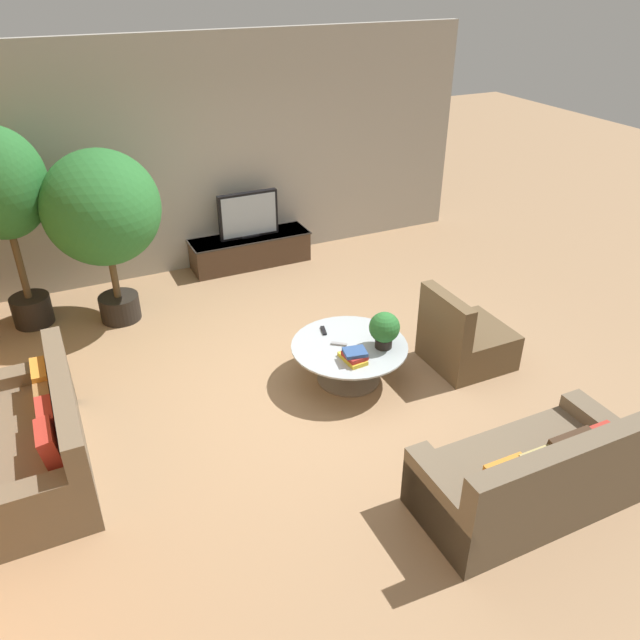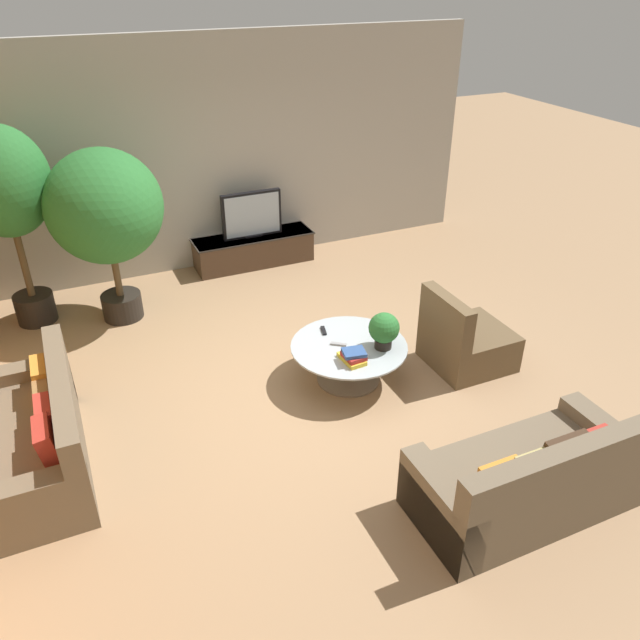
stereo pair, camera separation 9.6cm
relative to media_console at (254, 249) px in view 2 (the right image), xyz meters
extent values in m
plane|color=#9E7A56|center=(-0.35, -2.94, -0.22)|extent=(24.00, 24.00, 0.00)
cube|color=#A39E93|center=(-0.35, 0.32, 1.28)|extent=(7.40, 0.12, 3.00)
cube|color=#473323|center=(0.00, 0.00, -0.01)|extent=(1.63, 0.48, 0.42)
cube|color=#2D2823|center=(0.00, 0.00, 0.19)|extent=(1.66, 0.50, 0.02)
cube|color=black|center=(0.00, 0.00, 0.51)|extent=(0.83, 0.08, 0.62)
cube|color=#99A8B7|center=(0.00, -0.04, 0.51)|extent=(0.76, 0.00, 0.56)
cube|color=black|center=(0.00, 0.00, 0.21)|extent=(0.25, 0.13, 0.02)
cylinder|color=#756656|center=(-0.04, -3.05, -0.21)|extent=(0.64, 0.64, 0.02)
cylinder|color=#756656|center=(-0.04, -3.05, -0.02)|extent=(0.10, 0.10, 0.39)
cylinder|color=#A8B2B7|center=(-0.04, -3.05, 0.18)|extent=(1.16, 1.16, 0.02)
cube|color=brown|center=(-3.02, -3.12, -0.01)|extent=(0.84, 1.78, 0.42)
cube|color=brown|center=(-2.68, -3.12, 0.41)|extent=(0.16, 1.78, 0.42)
cube|color=brown|center=(-3.02, -2.33, 0.05)|extent=(0.84, 0.20, 0.54)
cube|color=brown|center=(-3.02, -3.91, 0.05)|extent=(0.84, 0.20, 0.54)
cube|color=orange|center=(-2.84, -2.68, 0.36)|extent=(0.13, 0.35, 0.32)
cube|color=olive|center=(-2.84, -2.97, 0.33)|extent=(0.12, 0.30, 0.27)
cube|color=#B23328|center=(-2.84, -3.27, 0.35)|extent=(0.13, 0.34, 0.30)
cube|color=#B23328|center=(-2.84, -3.56, 0.35)|extent=(0.17, 0.34, 0.32)
cube|color=brown|center=(0.45, -5.11, -0.01)|extent=(1.75, 0.84, 0.42)
cube|color=brown|center=(0.45, -5.45, 0.41)|extent=(1.75, 0.16, 0.42)
cube|color=brown|center=(1.22, -5.11, 0.05)|extent=(0.20, 0.84, 0.54)
cube|color=brown|center=(-0.33, -5.11, 0.05)|extent=(0.20, 0.84, 0.54)
cube|color=#B23328|center=(0.88, -5.29, 0.34)|extent=(0.31, 0.14, 0.29)
cube|color=#422D1E|center=(0.59, -5.29, 0.37)|extent=(0.37, 0.17, 0.35)
cube|color=tan|center=(0.30, -5.29, 0.35)|extent=(0.33, 0.18, 0.31)
cube|color=orange|center=(0.01, -5.29, 0.35)|extent=(0.33, 0.13, 0.30)
cube|color=brown|center=(1.25, -3.30, -0.02)|extent=(0.80, 0.76, 0.40)
cube|color=brown|center=(0.92, -3.30, 0.41)|extent=(0.14, 0.76, 0.46)
cylinder|color=black|center=(-2.87, -0.46, -0.05)|extent=(0.45, 0.45, 0.35)
cylinder|color=brown|center=(-2.87, -0.46, 0.50)|extent=(0.08, 0.08, 0.74)
ellipsoid|color=#286B2D|center=(-2.87, -0.46, 1.47)|extent=(0.99, 0.99, 1.20)
cylinder|color=black|center=(-1.92, -0.79, -0.07)|extent=(0.46, 0.46, 0.30)
cylinder|color=brown|center=(-1.92, -0.79, 0.31)|extent=(0.08, 0.08, 0.45)
ellipsoid|color=#286B2D|center=(-1.92, -0.79, 1.17)|extent=(1.27, 1.27, 1.27)
cylinder|color=black|center=(0.25, -3.22, 0.24)|extent=(0.17, 0.17, 0.10)
sphere|color=#286B2D|center=(0.25, -3.22, 0.42)|extent=(0.30, 0.30, 0.30)
cube|color=gold|center=(-0.14, -3.31, 0.21)|extent=(0.19, 0.30, 0.04)
cube|color=#A32823|center=(-0.13, -3.32, 0.25)|extent=(0.20, 0.23, 0.04)
cube|color=#2D4C84|center=(-0.13, -3.33, 0.29)|extent=(0.24, 0.22, 0.04)
cube|color=black|center=(-0.16, -2.71, 0.20)|extent=(0.08, 0.16, 0.02)
cube|color=gray|center=(-0.13, -3.00, 0.20)|extent=(0.15, 0.13, 0.02)
camera|label=1|loc=(-2.53, -7.65, 3.51)|focal=35.00mm
camera|label=2|loc=(-2.44, -7.69, 3.51)|focal=35.00mm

